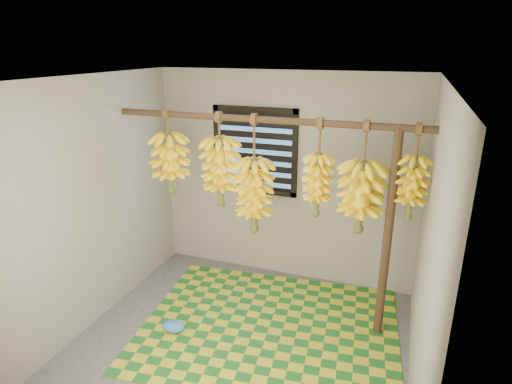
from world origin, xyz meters
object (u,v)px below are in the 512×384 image
at_px(support_post, 387,239).
at_px(banana_bunch_a, 170,163).
at_px(woven_mat, 269,327).
at_px(plastic_bag, 174,326).
at_px(banana_bunch_c, 254,195).
at_px(banana_bunch_d, 317,185).
at_px(banana_bunch_f, 412,187).
at_px(banana_bunch_e, 361,197).
at_px(banana_bunch_b, 220,172).

bearing_deg(support_post, banana_bunch_a, 180.00).
height_order(woven_mat, banana_bunch_a, banana_bunch_a).
height_order(plastic_bag, banana_bunch_c, banana_bunch_c).
bearing_deg(support_post, banana_bunch_c, -180.00).
relative_size(banana_bunch_a, banana_bunch_d, 0.94).
bearing_deg(banana_bunch_c, banana_bunch_a, 180.00).
bearing_deg(banana_bunch_f, plastic_bag, -161.75).
relative_size(woven_mat, banana_bunch_f, 2.92).
bearing_deg(banana_bunch_e, banana_bunch_c, -180.00).
height_order(woven_mat, banana_bunch_c, banana_bunch_c).
distance_m(woven_mat, banana_bunch_e, 1.58).
bearing_deg(banana_bunch_a, support_post, 0.00).
bearing_deg(plastic_bag, banana_bunch_c, 48.23).
xyz_separation_m(banana_bunch_d, banana_bunch_f, (0.81, -0.00, 0.06)).
relative_size(woven_mat, banana_bunch_c, 2.11).
xyz_separation_m(support_post, woven_mat, (-1.01, -0.30, -0.99)).
height_order(banana_bunch_a, banana_bunch_b, same).
height_order(woven_mat, banana_bunch_d, banana_bunch_d).
height_order(support_post, banana_bunch_d, banana_bunch_d).
distance_m(banana_bunch_a, banana_bunch_b, 0.56).
bearing_deg(banana_bunch_e, banana_bunch_b, 180.00).
bearing_deg(banana_bunch_d, woven_mat, -139.81).
height_order(plastic_bag, banana_bunch_d, banana_bunch_d).
distance_m(support_post, banana_bunch_a, 2.24).
bearing_deg(woven_mat, banana_bunch_a, 165.92).
bearing_deg(woven_mat, plastic_bag, -156.75).
bearing_deg(support_post, plastic_bag, -160.39).
relative_size(woven_mat, banana_bunch_d, 2.68).
bearing_deg(plastic_bag, support_post, 19.61).
relative_size(banana_bunch_d, banana_bunch_f, 1.09).
distance_m(banana_bunch_a, banana_bunch_d, 1.53).
bearing_deg(banana_bunch_a, banana_bunch_c, -0.00).
bearing_deg(banana_bunch_d, banana_bunch_c, -180.00).
height_order(support_post, banana_bunch_a, banana_bunch_a).
relative_size(support_post, banana_bunch_a, 2.33).
bearing_deg(plastic_bag, banana_bunch_d, 28.81).
xyz_separation_m(banana_bunch_c, banana_bunch_e, (1.01, 0.00, 0.11)).
xyz_separation_m(woven_mat, banana_bunch_e, (0.75, 0.30, 1.36)).
bearing_deg(banana_bunch_a, woven_mat, -14.08).
relative_size(plastic_bag, banana_bunch_c, 0.20).
bearing_deg(banana_bunch_c, woven_mat, -48.28).
height_order(banana_bunch_a, banana_bunch_d, same).
height_order(plastic_bag, banana_bunch_e, banana_bunch_e).
distance_m(banana_bunch_c, banana_bunch_e, 1.02).
distance_m(plastic_bag, banana_bunch_f, 2.57).
bearing_deg(banana_bunch_f, banana_bunch_a, 180.00).
distance_m(banana_bunch_a, banana_bunch_e, 1.93).
xyz_separation_m(banana_bunch_a, banana_bunch_e, (1.93, 0.00, -0.13)).
bearing_deg(support_post, banana_bunch_e, 180.00).
height_order(plastic_bag, banana_bunch_b, banana_bunch_b).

